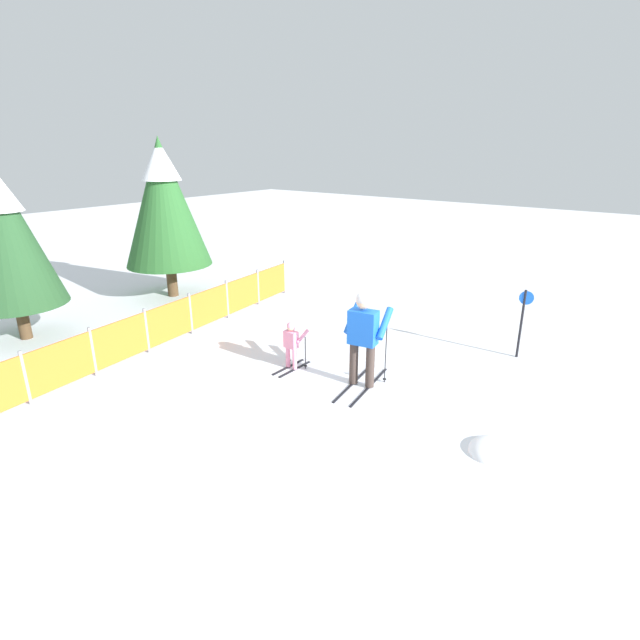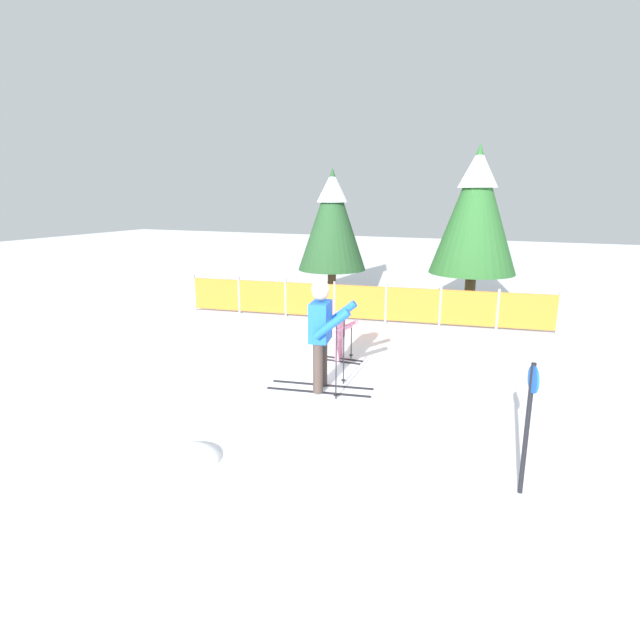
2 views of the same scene
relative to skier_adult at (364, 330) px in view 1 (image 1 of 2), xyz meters
The scene contains 8 objects.
ground_plane 1.09m from the skier_adult, 97.73° to the right, with size 60.00×60.00×0.00m, color white.
skier_adult is the anchor object (origin of this frame).
skier_child 1.58m from the skier_adult, 99.16° to the left, with size 0.91×0.50×0.98m.
safety_fence 4.62m from the skier_adult, 100.38° to the left, with size 9.04×1.19×0.98m.
conifer_far 7.81m from the skier_adult, 78.79° to the left, with size 2.37×2.37×4.40m.
conifer_near 7.94m from the skier_adult, 109.91° to the left, with size 2.07×2.07×3.85m.
trail_marker 3.57m from the skier_adult, 31.79° to the right, with size 0.11×0.27×1.44m.
snow_mound 2.92m from the skier_adult, 103.54° to the right, with size 0.77×0.65×0.31m, color white.
Camera 1 is at (-7.01, -4.21, 4.19)m, focal length 28.00 mm.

